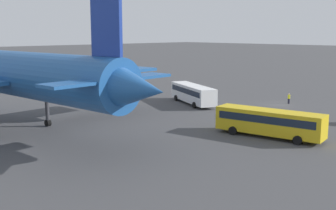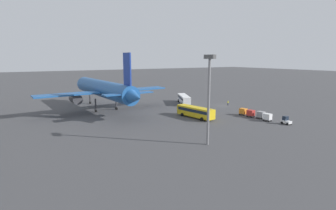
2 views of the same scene
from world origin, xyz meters
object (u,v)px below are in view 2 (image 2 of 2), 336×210
Objects in this scene: worker_person at (228,103)px; cargo_cart_white at (268,117)px; cargo_cart_grey at (261,115)px; cargo_cart_orange at (243,111)px; baggage_tug at (286,121)px; shuttle_bus_near at (184,99)px; airplane at (104,89)px; cargo_cart_red at (251,113)px; shuttle_bus_far at (195,111)px.

cargo_cart_white is (-23.41, 7.76, 0.32)m from worker_person.
cargo_cart_grey and cargo_cart_orange have the same top height.
cargo_cart_white reaches higher than worker_person.
baggage_tug is at bearing -164.07° from cargo_cart_white.
cargo_cart_orange is (-25.95, -3.86, -0.70)m from shuttle_bus_near.
airplane is 46.34m from cargo_cart_red.
cargo_cart_orange is at bearing -0.00° from cargo_cart_red.
cargo_cart_orange is at bearing 0.33° from cargo_cart_white.
airplane is at bearing 44.75° from cargo_cart_grey.
shuttle_bus_near reaches higher than cargo_cart_white.
airplane is 20.01× the size of baggage_tug.
baggage_tug is (-42.14, -34.79, -5.95)m from airplane.
airplane is 22.44× the size of cargo_cart_orange.
shuttle_bus_far reaches higher than shuttle_bus_near.
airplane is 44.41m from cargo_cart_orange.
worker_person is 0.78× the size of cargo_cart_grey.
baggage_tug reaches higher than cargo_cart_white.
cargo_cart_red is at bearing 156.06° from worker_person.
shuttle_bus_near reaches higher than cargo_cart_red.
airplane is at bearing 49.31° from cargo_cart_orange.
cargo_cart_red is (10.52, 1.39, 0.25)m from baggage_tug.
baggage_tug is at bearing -148.58° from shuttle_bus_far.
shuttle_bus_near reaches higher than worker_person.
worker_person is at bearing -8.39° from baggage_tug.
airplane reaches higher than cargo_cart_orange.
cargo_cart_orange is (-14.70, 7.81, 0.32)m from worker_person.
cargo_cart_grey is at bearing -15.02° from cargo_cart_white.
worker_person is at bearing -23.94° from cargo_cart_red.
cargo_cart_orange is (13.43, 1.39, 0.25)m from baggage_tug.
shuttle_bus_near reaches higher than cargo_cart_orange.
airplane is 3.92× the size of shuttle_bus_far.
shuttle_bus_near is at bearing -36.18° from shuttle_bus_far.
baggage_tug is at bearing -148.43° from shuttle_bus_near.
cargo_cart_red is at bearing -137.29° from airplane.
shuttle_bus_far reaches higher than cargo_cart_white.
shuttle_bus_near is at bearing 8.47° from cargo_cart_orange.
cargo_cart_grey is at bearing -139.10° from airplane.
cargo_cart_grey is at bearing -164.04° from cargo_cart_red.
cargo_cart_orange is at bearing 8.13° from cargo_cart_grey.
shuttle_bus_far is at bearing 45.77° from baggage_tug.
airplane is 43.94m from worker_person.
baggage_tug is (-39.37, -5.26, -0.95)m from shuttle_bus_near.
airplane is 3.93× the size of shuttle_bus_near.
shuttle_bus_near is 32.11m from cargo_cart_grey.
shuttle_bus_far is at bearing 55.73° from cargo_cart_grey.
worker_person is 19.26m from cargo_cart_red.
cargo_cart_grey is at bearing 8.71° from baggage_tug.
shuttle_bus_far reaches higher than baggage_tug.
cargo_cart_red reaches higher than worker_person.
shuttle_bus_near is at bearing -99.21° from airplane.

